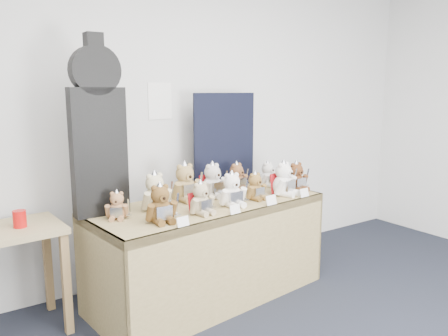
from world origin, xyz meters
TOP-DOWN VIEW (x-y plane):
  - room_shell at (0.05, 2.49)m, footprint 6.00×6.00m
  - display_table at (0.16, 1.83)m, footprint 1.88×0.96m
  - guitar_case at (-0.63, 2.04)m, footprint 0.37×0.12m
  - navy_board at (0.55, 2.29)m, footprint 0.61×0.02m
  - red_cup at (-1.13, 2.13)m, footprint 0.08×0.08m
  - teddy_front_far_left at (-0.37, 1.65)m, footprint 0.23×0.19m
  - teddy_front_left at (-0.06, 1.67)m, footprint 0.21×0.19m
  - teddy_front_centre at (0.24, 1.72)m, footprint 0.23×0.19m
  - teddy_front_right at (0.50, 1.78)m, footprint 0.20×0.17m
  - teddy_front_far_right at (0.78, 1.76)m, footprint 0.26×0.24m
  - teddy_front_end at (0.98, 1.83)m, footprint 0.23×0.18m
  - teddy_back_left at (-0.27, 1.93)m, footprint 0.25×0.21m
  - teddy_back_centre_left at (0.03, 2.05)m, footprint 0.27×0.22m
  - teddy_back_centre_right at (0.28, 2.04)m, footprint 0.25×0.23m
  - teddy_back_right at (0.57, 2.12)m, footprint 0.22×0.20m
  - teddy_back_end at (0.89, 2.10)m, footprint 0.21×0.19m
  - teddy_back_far_left at (-0.58, 1.88)m, footprint 0.17×0.17m
  - entry_card_a at (-0.30, 1.49)m, footprint 0.09×0.03m
  - entry_card_b at (0.14, 1.54)m, footprint 0.09×0.03m
  - entry_card_c at (0.49, 1.58)m, footprint 0.10×0.03m
  - entry_card_d at (0.87, 1.62)m, footprint 0.10×0.03m

SIDE VIEW (x-z plane):
  - display_table at x=0.16m, z-range 0.22..0.97m
  - red_cup at x=-1.13m, z-range 0.73..0.84m
  - entry_card_a at x=-0.30m, z-range 0.76..0.82m
  - entry_card_b at x=0.14m, z-range 0.76..0.82m
  - entry_card_d at x=0.87m, z-range 0.76..0.82m
  - entry_card_c at x=0.49m, z-range 0.76..0.83m
  - teddy_back_far_left at x=-0.58m, z-range 0.73..0.94m
  - teddy_front_right at x=0.50m, z-range 0.73..0.97m
  - teddy_back_end at x=0.89m, z-range 0.73..0.98m
  - teddy_front_left at x=-0.06m, z-range 0.73..0.98m
  - teddy_back_right at x=0.57m, z-range 0.73..1.00m
  - teddy_front_end at x=0.98m, z-range 0.73..1.00m
  - teddy_front_centre at x=0.24m, z-range 0.73..1.01m
  - teddy_front_far_left at x=-0.37m, z-range 0.73..1.01m
  - teddy_back_centre_right at x=0.28m, z-range 0.72..1.03m
  - teddy_back_left at x=-0.27m, z-range 0.72..1.03m
  - teddy_front_far_right at x=0.78m, z-range 0.72..1.03m
  - teddy_back_centre_left at x=0.03m, z-range 0.72..1.05m
  - navy_board at x=0.55m, z-range 0.75..1.57m
  - guitar_case at x=-0.63m, z-range 0.74..1.94m
  - room_shell at x=0.05m, z-range -1.50..4.50m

